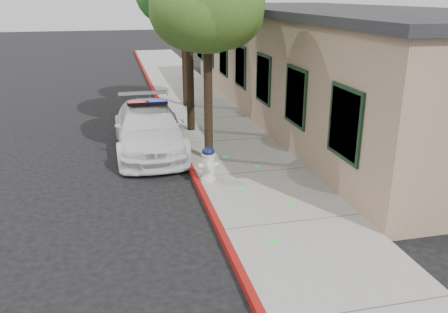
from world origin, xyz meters
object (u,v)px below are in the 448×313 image
Objects in this scene: clapboard_building at (332,63)px; street_tree_far at (184,5)px; fire_hydrant at (208,163)px; street_tree_near at (208,8)px; police_car at (149,128)px.

street_tree_far is at bearing 157.23° from clapboard_building.
fire_hydrant is 0.17× the size of street_tree_far.
street_tree_near reaches higher than fire_hydrant.
clapboard_building is at bearing 22.14° from police_car.
fire_hydrant is (-6.34, -6.29, -1.52)m from clapboard_building.
street_tree_near is at bearing -142.38° from clapboard_building.
street_tree_near is 6.95m from street_tree_far.
clapboard_building is 7.88m from street_tree_near.
street_tree_near is (1.61, -1.56, 3.62)m from police_car.
fire_hydrant is at bearing -102.12° from street_tree_near.
street_tree_far reaches higher than police_car.
police_car is at bearing -158.13° from clapboard_building.
clapboard_building is 8.30m from police_car.
street_tree_far is at bearing 86.42° from street_tree_near.
fire_hydrant is 0.16× the size of street_tree_near.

